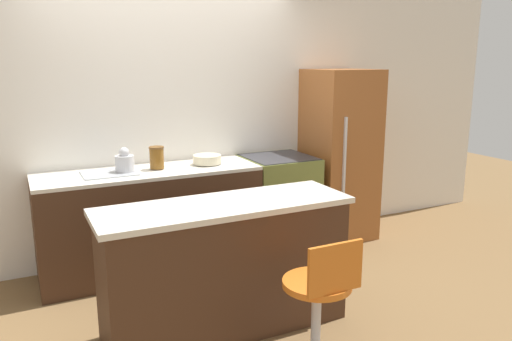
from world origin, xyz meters
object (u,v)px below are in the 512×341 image
(refrigerator, at_px, (339,155))
(kettle, at_px, (125,162))
(mixing_bowl, at_px, (207,159))
(oven_range, at_px, (278,202))
(stool_chair, at_px, (319,305))

(refrigerator, bearing_deg, kettle, 179.94)
(refrigerator, bearing_deg, mixing_bowl, 179.91)
(oven_range, relative_size, stool_chair, 1.08)
(refrigerator, relative_size, kettle, 8.46)
(kettle, bearing_deg, oven_range, -0.08)
(kettle, bearing_deg, stool_chair, -69.06)
(mixing_bowl, bearing_deg, oven_range, -0.17)
(stool_chair, bearing_deg, mixing_bowl, 89.51)
(oven_range, xyz_separation_m, kettle, (-1.49, 0.00, 0.55))
(refrigerator, xyz_separation_m, mixing_bowl, (-1.47, 0.00, 0.09))
(refrigerator, xyz_separation_m, kettle, (-2.22, 0.00, 0.13))
(oven_range, bearing_deg, kettle, 179.92)
(oven_range, xyz_separation_m, stool_chair, (-0.76, -1.90, -0.05))
(kettle, relative_size, mixing_bowl, 0.81)
(oven_range, relative_size, mixing_bowl, 3.62)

